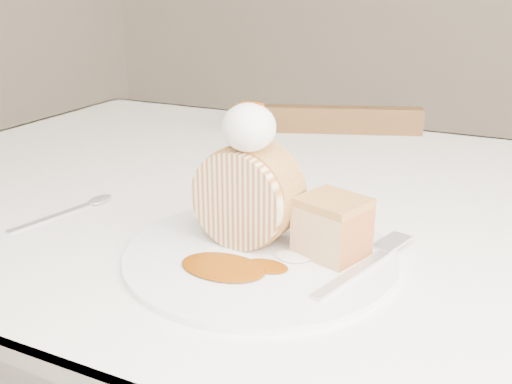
% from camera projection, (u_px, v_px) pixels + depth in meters
% --- Properties ---
extents(table, '(1.40, 0.90, 0.75)m').
position_uv_depth(table, '(308.00, 251.00, 0.84)').
color(table, white).
rests_on(table, ground).
extents(chair_far, '(0.49, 0.49, 0.80)m').
position_uv_depth(chair_far, '(319.00, 243.00, 1.34)').
color(chair_far, brown).
rests_on(chair_far, ground).
extents(plate, '(0.38, 0.38, 0.01)m').
position_uv_depth(plate, '(260.00, 254.00, 0.63)').
color(plate, white).
rests_on(plate, table).
extents(roulade_slice, '(0.12, 0.07, 0.11)m').
position_uv_depth(roulade_slice, '(247.00, 195.00, 0.63)').
color(roulade_slice, beige).
rests_on(roulade_slice, plate).
extents(cake_chunk, '(0.08, 0.08, 0.06)m').
position_uv_depth(cake_chunk, '(332.00, 230.00, 0.61)').
color(cake_chunk, tan).
rests_on(cake_chunk, plate).
extents(whipped_cream, '(0.06, 0.06, 0.05)m').
position_uv_depth(whipped_cream, '(249.00, 127.00, 0.59)').
color(whipped_cream, white).
rests_on(whipped_cream, roulade_slice).
extents(caramel_drizzle, '(0.03, 0.02, 0.01)m').
position_uv_depth(caramel_drizzle, '(251.00, 98.00, 0.59)').
color(caramel_drizzle, '#793705').
rests_on(caramel_drizzle, whipped_cream).
extents(caramel_pool, '(0.11, 0.09, 0.00)m').
position_uv_depth(caramel_pool, '(223.00, 267.00, 0.59)').
color(caramel_pool, '#793705').
rests_on(caramel_pool, plate).
extents(fork, '(0.07, 0.18, 0.00)m').
position_uv_depth(fork, '(352.00, 274.00, 0.57)').
color(fork, silver).
rests_on(fork, plate).
extents(spoon, '(0.05, 0.15, 0.00)m').
position_uv_depth(spoon, '(51.00, 218.00, 0.73)').
color(spoon, silver).
rests_on(spoon, table).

